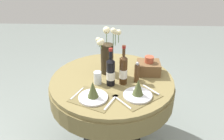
% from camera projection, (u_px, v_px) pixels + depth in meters
% --- Properties ---
extents(ground, '(8.00, 8.00, 0.00)m').
position_uv_depth(ground, '(112.00, 140.00, 2.58)').
color(ground, gray).
extents(dining_table, '(1.16, 1.16, 0.77)m').
position_uv_depth(dining_table, '(112.00, 92.00, 2.27)').
color(dining_table, olive).
rests_on(dining_table, ground).
extents(place_setting_left, '(0.42, 0.38, 0.16)m').
position_uv_depth(place_setting_left, '(93.00, 94.00, 1.91)').
color(place_setting_left, brown).
rests_on(place_setting_left, dining_table).
extents(place_setting_right, '(0.43, 0.42, 0.16)m').
position_uv_depth(place_setting_right, '(138.00, 92.00, 1.94)').
color(place_setting_right, brown).
rests_on(place_setting_right, dining_table).
extents(flower_vase, '(0.23, 0.21, 0.46)m').
position_uv_depth(flower_vase, '(107.00, 54.00, 2.22)').
color(flower_vase, '#332819').
rests_on(flower_vase, dining_table).
extents(wine_bottle_left, '(0.08, 0.08, 0.35)m').
position_uv_depth(wine_bottle_left, '(111.00, 72.00, 2.06)').
color(wine_bottle_left, black).
rests_on(wine_bottle_left, dining_table).
extents(wine_bottle_centre, '(0.07, 0.07, 0.37)m').
position_uv_depth(wine_bottle_centre, '(123.00, 70.00, 2.07)').
color(wine_bottle_centre, '#422814').
rests_on(wine_bottle_centre, dining_table).
extents(tumbler_near_left, '(0.07, 0.07, 0.12)m').
position_uv_depth(tumbler_near_left, '(98.00, 78.00, 2.11)').
color(tumbler_near_left, silver).
rests_on(tumbler_near_left, dining_table).
extents(pepper_mill, '(0.05, 0.05, 0.20)m').
position_uv_depth(pepper_mill, '(137.00, 73.00, 2.12)').
color(pepper_mill, brown).
rests_on(pepper_mill, dining_table).
extents(woven_basket_side_right, '(0.21, 0.19, 0.17)m').
position_uv_depth(woven_basket_side_right, '(149.00, 67.00, 2.28)').
color(woven_basket_side_right, brown).
rests_on(woven_basket_side_right, dining_table).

